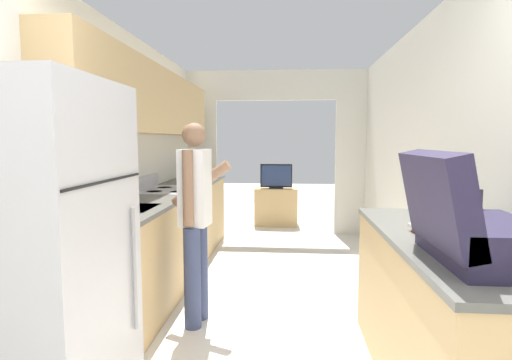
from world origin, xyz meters
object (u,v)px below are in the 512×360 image
at_px(refrigerator, 42,257).
at_px(tv_cabinet, 276,206).
at_px(person, 195,218).
at_px(range_oven, 172,231).
at_px(suitcase, 469,226).
at_px(book_stack, 437,227).
at_px(television, 276,176).

distance_m(refrigerator, tv_cabinet, 5.02).
bearing_deg(person, range_oven, 31.47).
distance_m(refrigerator, person, 1.27).
bearing_deg(suitcase, range_oven, 130.54).
bearing_deg(person, suitcase, -122.60).
bearing_deg(range_oven, refrigerator, -89.05).
distance_m(person, book_stack, 1.72).
xyz_separation_m(suitcase, tv_cabinet, (-0.99, 4.96, -0.76)).
relative_size(suitcase, tv_cabinet, 0.89).
distance_m(person, tv_cabinet, 3.80).
height_order(range_oven, book_stack, range_oven).
distance_m(suitcase, television, 5.02).
height_order(refrigerator, person, refrigerator).
relative_size(book_stack, tv_cabinet, 0.40).
bearing_deg(television, tv_cabinet, 90.00).
distance_m(refrigerator, book_stack, 2.09).
distance_m(refrigerator, television, 4.95).
xyz_separation_m(refrigerator, tv_cabinet, (1.02, 4.89, -0.55)).
height_order(range_oven, television, range_oven).
bearing_deg(person, television, -1.35).
bearing_deg(suitcase, refrigerator, 178.13).
height_order(range_oven, suitcase, suitcase).
xyz_separation_m(person, television, (0.51, 3.69, -0.01)).
relative_size(person, suitcase, 2.47).
bearing_deg(refrigerator, book_stack, 11.44).
bearing_deg(suitcase, book_stack, 85.15).
bearing_deg(range_oven, person, -65.13).
xyz_separation_m(range_oven, book_stack, (2.08, -1.91, 0.50)).
bearing_deg(book_stack, person, 154.19).
bearing_deg(refrigerator, person, 66.70).
height_order(range_oven, person, person).
xyz_separation_m(refrigerator, suitcase, (2.01, -0.07, 0.21)).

